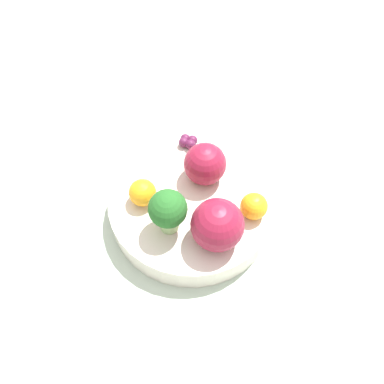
# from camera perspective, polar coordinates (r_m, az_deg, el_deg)

# --- Properties ---
(ground_plane) EXTENTS (6.00, 6.00, 0.00)m
(ground_plane) POSITION_cam_1_polar(r_m,az_deg,el_deg) (0.54, -0.00, -4.10)
(ground_plane) COLOR gray
(table_surface) EXTENTS (1.20, 1.20, 0.02)m
(table_surface) POSITION_cam_1_polar(r_m,az_deg,el_deg) (0.53, -0.00, -3.56)
(table_surface) COLOR #B2C6B2
(table_surface) RESTS_ON ground_plane
(bowl) EXTENTS (0.22, 0.22, 0.04)m
(bowl) POSITION_cam_1_polar(r_m,az_deg,el_deg) (0.51, -0.00, -1.87)
(bowl) COLOR silver
(bowl) RESTS_ON table_surface
(broccoli) EXTENTS (0.05, 0.05, 0.07)m
(broccoli) POSITION_cam_1_polar(r_m,az_deg,el_deg) (0.43, -3.69, -2.81)
(broccoli) COLOR #99C17A
(broccoli) RESTS_ON bowl
(apple_red) EXTENTS (0.06, 0.06, 0.06)m
(apple_red) POSITION_cam_1_polar(r_m,az_deg,el_deg) (0.49, 2.00, 4.29)
(apple_red) COLOR maroon
(apple_red) RESTS_ON bowl
(apple_green) EXTENTS (0.06, 0.06, 0.06)m
(apple_green) POSITION_cam_1_polar(r_m,az_deg,el_deg) (0.43, 4.28, -4.86)
(apple_green) COLOR maroon
(apple_green) RESTS_ON bowl
(orange_front) EXTENTS (0.04, 0.04, 0.04)m
(orange_front) POSITION_cam_1_polar(r_m,az_deg,el_deg) (0.48, -7.55, -0.09)
(orange_front) COLOR orange
(orange_front) RESTS_ON bowl
(orange_back) EXTENTS (0.03, 0.03, 0.03)m
(orange_back) POSITION_cam_1_polar(r_m,az_deg,el_deg) (0.47, 9.42, -2.15)
(orange_back) COLOR orange
(orange_back) RESTS_ON bowl
(grape_cluster) EXTENTS (0.03, 0.03, 0.01)m
(grape_cluster) POSITION_cam_1_polar(r_m,az_deg,el_deg) (0.54, -0.61, 7.70)
(grape_cluster) COLOR #5B1E42
(grape_cluster) RESTS_ON bowl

